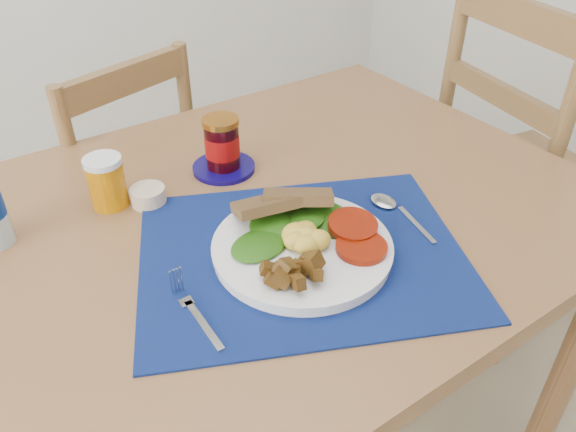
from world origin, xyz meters
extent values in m
cube|color=brown|center=(0.00, 0.20, 0.73)|extent=(1.40, 0.90, 0.04)
cylinder|color=brown|center=(0.64, -0.19, 0.35)|extent=(0.06, 0.06, 0.71)
cylinder|color=brown|center=(0.64, 0.59, 0.35)|extent=(0.06, 0.06, 0.71)
cube|color=brown|center=(-0.01, 0.86, 0.41)|extent=(0.49, 0.47, 0.04)
cylinder|color=brown|center=(0.11, 1.06, 0.19)|extent=(0.03, 0.03, 0.39)
cylinder|color=brown|center=(-0.22, 0.97, 0.19)|extent=(0.03, 0.03, 0.39)
cylinder|color=brown|center=(0.20, 0.75, 0.19)|extent=(0.03, 0.03, 0.39)
cylinder|color=brown|center=(-0.13, 0.66, 0.19)|extent=(0.03, 0.03, 0.39)
cube|color=brown|center=(0.04, 0.70, 0.84)|extent=(0.35, 0.13, 0.45)
cube|color=brown|center=(1.01, 0.22, 0.46)|extent=(0.51, 0.52, 0.04)
cylinder|color=brown|center=(1.23, 0.38, 0.22)|extent=(0.04, 0.04, 0.44)
cylinder|color=brown|center=(0.79, 0.06, 0.22)|extent=(0.04, 0.04, 0.44)
cylinder|color=brown|center=(0.86, 0.44, 0.22)|extent=(0.04, 0.04, 0.44)
cube|color=brown|center=(0.82, 0.25, 0.96)|extent=(0.10, 0.41, 0.52)
cube|color=black|center=(0.07, 0.06, 0.75)|extent=(0.64, 0.58, 0.00)
cylinder|color=silver|center=(0.07, 0.06, 0.76)|extent=(0.29, 0.29, 0.02)
ellipsoid|color=gold|center=(0.08, 0.05, 0.79)|extent=(0.07, 0.06, 0.03)
cylinder|color=#941605|center=(0.15, 0.01, 0.78)|extent=(0.08, 0.08, 0.01)
ellipsoid|color=#133606|center=(0.08, 0.10, 0.78)|extent=(0.15, 0.09, 0.01)
cube|color=brown|center=(0.09, 0.14, 0.80)|extent=(0.14, 0.11, 0.04)
cube|color=#B2B5BA|center=(-0.13, 0.00, 0.76)|extent=(0.01, 0.11, 0.00)
cube|color=#B2B5BA|center=(-0.13, 0.08, 0.76)|extent=(0.02, 0.05, 0.00)
cube|color=#B2B5BA|center=(0.28, 0.00, 0.76)|extent=(0.04, 0.11, 0.00)
ellipsoid|color=#B2B5BA|center=(0.28, 0.09, 0.76)|extent=(0.04, 0.05, 0.00)
cylinder|color=#BA6C04|center=(-0.13, 0.37, 0.80)|extent=(0.07, 0.07, 0.09)
cylinder|color=#CCB496|center=(-0.07, 0.34, 0.77)|extent=(0.06, 0.06, 0.03)
cylinder|color=#0A0550|center=(0.10, 0.36, 0.75)|extent=(0.12, 0.12, 0.01)
cylinder|color=black|center=(0.10, 0.36, 0.81)|extent=(0.07, 0.07, 0.09)
cylinder|color=maroon|center=(0.10, 0.36, 0.81)|extent=(0.07, 0.07, 0.04)
cylinder|color=#A1611A|center=(0.10, 0.36, 0.86)|extent=(0.07, 0.07, 0.01)
camera|label=1|loc=(-0.34, -0.51, 1.33)|focal=35.00mm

